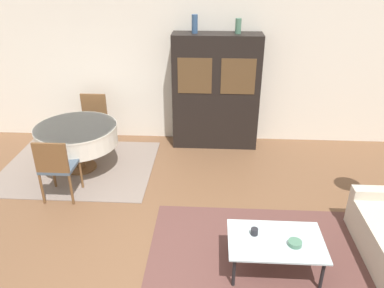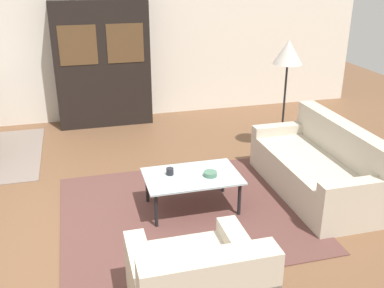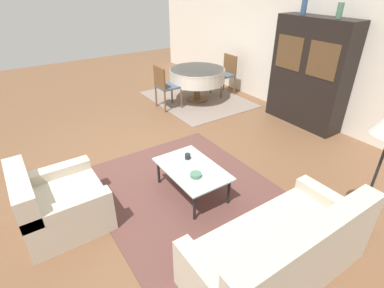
{
  "view_description": "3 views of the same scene",
  "coord_description": "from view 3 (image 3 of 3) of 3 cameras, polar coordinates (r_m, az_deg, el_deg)",
  "views": [
    {
      "loc": [
        0.44,
        -2.74,
        3.02
      ],
      "look_at": [
        0.2,
        1.4,
        0.95
      ],
      "focal_mm": 35.0,
      "sensor_mm": 36.0,
      "label": 1
    },
    {
      "loc": [
        0.05,
        -3.74,
        2.48
      ],
      "look_at": [
        1.14,
        0.33,
        0.75
      ],
      "focal_mm": 42.0,
      "sensor_mm": 36.0,
      "label": 2
    },
    {
      "loc": [
        3.77,
        -1.45,
        2.55
      ],
      "look_at": [
        1.14,
        0.33,
        0.75
      ],
      "focal_mm": 28.0,
      "sensor_mm": 36.0,
      "label": 3
    }
  ],
  "objects": [
    {
      "name": "ground_plane",
      "position": [
        4.78,
        -10.94,
        -3.35
      ],
      "size": [
        14.0,
        14.0,
        0.0
      ],
      "primitive_type": "plane",
      "color": "brown"
    },
    {
      "name": "wall_back",
      "position": [
        6.44,
        20.01,
        17.11
      ],
      "size": [
        10.0,
        0.06,
        2.7
      ],
      "color": "silver",
      "rests_on": "ground_plane"
    },
    {
      "name": "area_rug",
      "position": [
        4.11,
        -1.48,
        -8.73
      ],
      "size": [
        2.55,
        2.23,
        0.01
      ],
      "color": "brown",
      "rests_on": "ground_plane"
    },
    {
      "name": "dining_rug",
      "position": [
        7.12,
        0.99,
        8.57
      ],
      "size": [
        2.37,
        1.87,
        0.01
      ],
      "color": "gray",
      "rests_on": "ground_plane"
    },
    {
      "name": "couch",
      "position": [
        3.09,
        16.57,
        -19.07
      ],
      "size": [
        0.83,
        1.79,
        0.81
      ],
      "rotation": [
        0.0,
        0.0,
        1.57
      ],
      "color": "beige",
      "rests_on": "ground_plane"
    },
    {
      "name": "armchair",
      "position": [
        3.78,
        -24.15,
        -10.37
      ],
      "size": [
        0.92,
        0.89,
        0.78
      ],
      "color": "beige",
      "rests_on": "ground_plane"
    },
    {
      "name": "coffee_table",
      "position": [
        3.86,
        0.0,
        -5.04
      ],
      "size": [
        1.0,
        0.64,
        0.39
      ],
      "color": "black",
      "rests_on": "area_rug"
    },
    {
      "name": "display_cabinet",
      "position": [
        6.02,
        21.47,
        12.37
      ],
      "size": [
        1.46,
        0.46,
        1.95
      ],
      "color": "black",
      "rests_on": "ground_plane"
    },
    {
      "name": "dining_table",
      "position": [
        6.87,
        1.0,
        12.89
      ],
      "size": [
        1.24,
        1.24,
        0.73
      ],
      "color": "brown",
      "rests_on": "dining_rug"
    },
    {
      "name": "dining_chair_near",
      "position": [
        6.47,
        -5.2,
        11.26
      ],
      "size": [
        0.44,
        0.44,
        0.91
      ],
      "color": "brown",
      "rests_on": "dining_rug"
    },
    {
      "name": "dining_chair_far",
      "position": [
        7.37,
        6.48,
        13.49
      ],
      "size": [
        0.44,
        0.44,
        0.91
      ],
      "rotation": [
        0.0,
        0.0,
        3.14
      ],
      "color": "brown",
      "rests_on": "dining_rug"
    },
    {
      "name": "cup",
      "position": [
        4.01,
        -0.84,
        -2.37
      ],
      "size": [
        0.08,
        0.08,
        0.07
      ],
      "color": "#232328",
      "rests_on": "coffee_table"
    },
    {
      "name": "bowl",
      "position": [
        3.67,
        0.74,
        -5.91
      ],
      "size": [
        0.14,
        0.14,
        0.05
      ],
      "color": "#4C7A60",
      "rests_on": "coffee_table"
    },
    {
      "name": "vase_tall",
      "position": [
        6.05,
        20.61,
        23.48
      ],
      "size": [
        0.1,
        0.1,
        0.28
      ],
      "color": "#33517A",
      "rests_on": "display_cabinet"
    },
    {
      "name": "vase_short",
      "position": [
        5.66,
        26.36,
        21.84
      ],
      "size": [
        0.09,
        0.09,
        0.23
      ],
      "color": "#4C7A60",
      "rests_on": "display_cabinet"
    }
  ]
}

